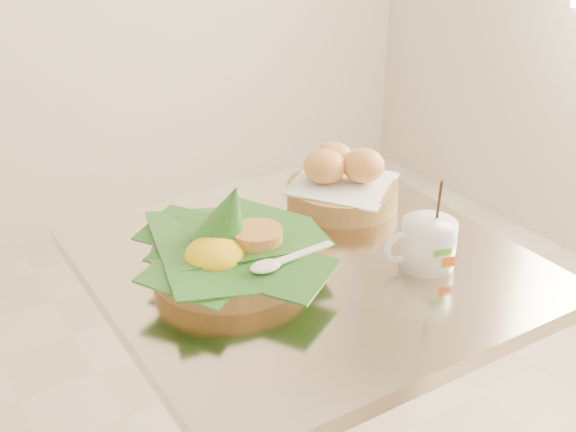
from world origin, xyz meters
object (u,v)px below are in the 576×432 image
rice_basket (230,248)px  cafe_table (306,360)px  coffee_mug (427,243)px  bread_basket (342,182)px

rice_basket → cafe_table: bearing=-14.4°
rice_basket → coffee_mug: bearing=-28.7°
rice_basket → coffee_mug: 0.33m
bread_basket → coffee_mug: size_ratio=1.62×
bread_basket → cafe_table: bearing=-140.3°
cafe_table → rice_basket: bearing=165.6°
cafe_table → coffee_mug: coffee_mug is taller
cafe_table → coffee_mug: size_ratio=4.63×
rice_basket → bread_basket: bearing=20.2°
rice_basket → coffee_mug: (0.29, -0.16, -0.00)m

